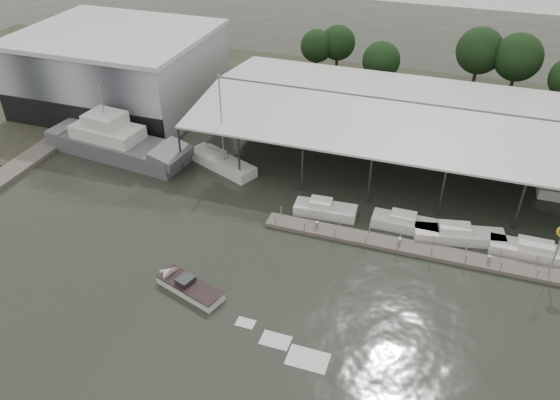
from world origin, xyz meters
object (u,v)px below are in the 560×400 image
(shell_fuel_sign, at_px, (560,242))
(grey_trawler, at_px, (117,143))
(white_sailboat, at_px, (221,162))
(speedboat_underway, at_px, (185,285))

(shell_fuel_sign, relative_size, grey_trawler, 0.29)
(grey_trawler, height_order, white_sailboat, white_sailboat)
(shell_fuel_sign, distance_m, speedboat_underway, 31.77)
(shell_fuel_sign, height_order, speedboat_underway, shell_fuel_sign)
(white_sailboat, relative_size, speedboat_underway, 0.67)
(shell_fuel_sign, height_order, white_sailboat, white_sailboat)
(white_sailboat, bearing_deg, shell_fuel_sign, 10.02)
(shell_fuel_sign, relative_size, white_sailboat, 0.47)
(grey_trawler, distance_m, speedboat_underway, 26.08)
(grey_trawler, bearing_deg, shell_fuel_sign, -1.61)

